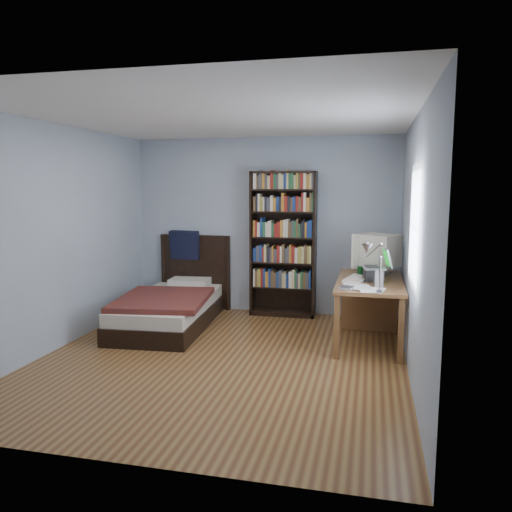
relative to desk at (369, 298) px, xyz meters
name	(u,v)px	position (x,y,z in m)	size (l,w,h in m)	color
room	(224,241)	(-1.48, -1.42, 0.84)	(4.20, 4.24, 2.50)	brown
desk	(369,298)	(0.00, 0.00, 0.00)	(0.75, 1.55, 0.73)	brown
crt_monitor	(377,251)	(0.08, 0.00, 0.60)	(0.61, 0.56, 0.51)	beige
laptop	(375,271)	(0.05, -0.46, 0.42)	(0.35, 0.35, 0.38)	#2D2D30
desk_lamp	(369,253)	(-0.01, -1.49, 0.77)	(0.21, 0.47, 0.56)	#99999E
keyboard	(356,279)	(-0.15, -0.52, 0.33)	(0.20, 0.50, 0.04)	beige
speaker	(379,279)	(0.10, -0.81, 0.40)	(0.09, 0.09, 0.17)	gray
soda_can	(361,271)	(-0.11, -0.26, 0.38)	(0.07, 0.07, 0.13)	#073514
mouse	(367,274)	(-0.04, -0.13, 0.33)	(0.07, 0.12, 0.04)	silver
phone_silver	(348,282)	(-0.24, -0.70, 0.33)	(0.05, 0.10, 0.02)	silver
phone_grey	(346,286)	(-0.25, -0.93, 0.33)	(0.05, 0.10, 0.02)	gray
external_drive	(346,288)	(-0.24, -1.04, 0.33)	(0.13, 0.13, 0.03)	gray
bookshelf	(283,244)	(-1.20, 0.51, 0.60)	(0.91, 0.30, 2.02)	black
bed	(172,305)	(-2.55, -0.29, -0.16)	(1.25, 2.13, 1.16)	black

